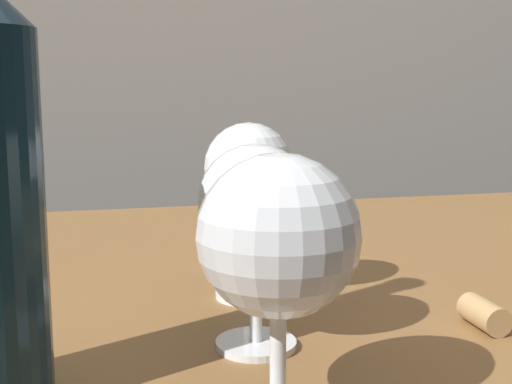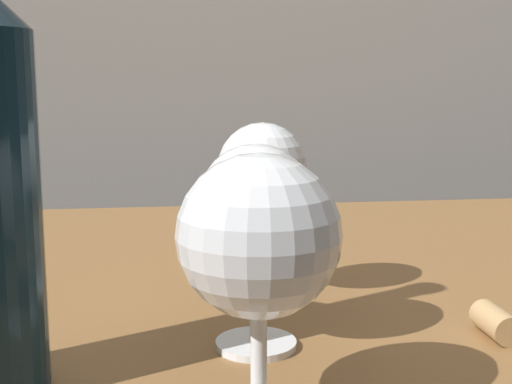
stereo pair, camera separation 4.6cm
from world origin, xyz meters
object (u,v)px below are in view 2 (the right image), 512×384
object	(u,v)px
wine_glass_rose	(256,207)
wine_glass_white	(262,173)
cork	(496,322)
wine_glass_merlot	(259,242)

from	to	relation	value
wine_glass_rose	wine_glass_white	world-z (taller)	wine_glass_white
wine_glass_white	cork	xyz separation A→B (m)	(0.16, -0.11, -0.10)
wine_glass_rose	wine_glass_merlot	bearing A→B (deg)	-96.63
wine_glass_white	wine_glass_merlot	bearing A→B (deg)	-98.48
wine_glass_white	cork	bearing A→B (deg)	-36.25
wine_glass_merlot	cork	bearing A→B (deg)	27.95
wine_glass_rose	cork	size ratio (longest dim) A/B	3.40
wine_glass_merlot	wine_glass_rose	size ratio (longest dim) A/B	1.03
wine_glass_merlot	wine_glass_white	distance (m)	0.22
wine_glass_rose	wine_glass_white	bearing A→B (deg)	79.83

